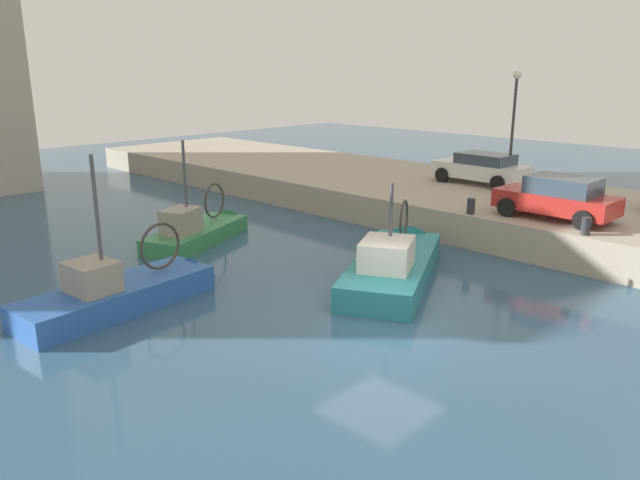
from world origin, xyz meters
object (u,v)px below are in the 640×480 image
(fishing_boat_teal, at_px, (395,273))
(fishing_boat_green, at_px, (202,237))
(parked_car_red, at_px, (558,197))
(mooring_bollard_mid, at_px, (471,206))
(mooring_bollard_south, at_px, (586,226))
(parked_car_white, at_px, (482,168))
(fishing_boat_blue, at_px, (129,301))
(quay_streetlamp, at_px, (514,109))

(fishing_boat_teal, distance_m, fishing_boat_green, 7.80)
(parked_car_red, height_order, mooring_bollard_mid, parked_car_red)
(mooring_bollard_south, bearing_deg, fishing_boat_teal, 138.51)
(fishing_boat_green, xyz_separation_m, mooring_bollard_south, (6.12, -11.49, 1.34))
(fishing_boat_teal, height_order, fishing_boat_green, fishing_boat_green)
(parked_car_white, xyz_separation_m, mooring_bollard_mid, (-5.33, -2.71, -0.43))
(fishing_boat_green, xyz_separation_m, parked_car_white, (11.45, -4.79, 1.77))
(parked_car_white, height_order, mooring_bollard_south, parked_car_white)
(mooring_bollard_south, distance_m, mooring_bollard_mid, 4.00)
(fishing_boat_green, height_order, parked_car_white, fishing_boat_green)
(parked_car_red, bearing_deg, fishing_boat_blue, 154.52)
(mooring_bollard_south, bearing_deg, fishing_boat_blue, 146.13)
(parked_car_red, height_order, parked_car_white, parked_car_red)
(fishing_boat_teal, relative_size, fishing_boat_green, 1.26)
(parked_car_white, distance_m, mooring_bollard_south, 8.58)
(fishing_boat_green, distance_m, parked_car_red, 12.59)
(parked_car_white, height_order, quay_streetlamp, quay_streetlamp)
(fishing_boat_blue, distance_m, parked_car_white, 16.70)
(fishing_boat_teal, xyz_separation_m, fishing_boat_green, (-1.72, 7.60, 0.01))
(fishing_boat_teal, relative_size, mooring_bollard_south, 12.90)
(mooring_bollard_south, distance_m, quay_streetlamp, 8.48)
(quay_streetlamp, bearing_deg, parked_car_white, 105.70)
(mooring_bollard_south, relative_size, quay_streetlamp, 0.11)
(parked_car_white, relative_size, mooring_bollard_mid, 7.52)
(fishing_boat_teal, xyz_separation_m, parked_car_red, (5.77, -2.35, 1.82))
(parked_car_red, distance_m, mooring_bollard_south, 2.11)
(fishing_boat_teal, relative_size, parked_car_red, 1.82)
(mooring_bollard_south, bearing_deg, quay_streetlamp, 44.60)
(fishing_boat_blue, relative_size, mooring_bollard_south, 11.24)
(fishing_boat_green, distance_m, mooring_bollard_south, 13.09)
(mooring_bollard_south, bearing_deg, parked_car_red, 48.34)
(mooring_bollard_south, height_order, quay_streetlamp, quay_streetlamp)
(fishing_boat_teal, height_order, mooring_bollard_mid, fishing_boat_teal)
(fishing_boat_teal, height_order, parked_car_red, fishing_boat_teal)
(parked_car_red, bearing_deg, mooring_bollard_mid, 119.08)
(fishing_boat_blue, bearing_deg, parked_car_red, -25.48)
(fishing_boat_green, distance_m, mooring_bollard_mid, 9.77)
(fishing_boat_teal, height_order, quay_streetlamp, quay_streetlamp)
(fishing_boat_green, distance_m, quay_streetlamp, 13.87)
(fishing_boat_green, bearing_deg, mooring_bollard_south, -61.97)
(fishing_boat_teal, bearing_deg, fishing_boat_green, 102.76)
(fishing_boat_blue, height_order, mooring_bollard_south, fishing_boat_blue)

